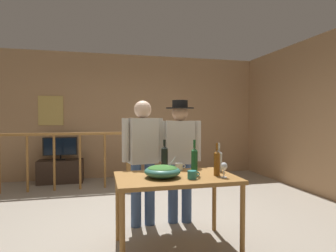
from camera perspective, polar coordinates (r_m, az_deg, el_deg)
ground_plane at (r=3.74m, az=-3.22°, el=-19.66°), size 8.10×8.10×0.00m
back_wall at (r=6.51m, az=-8.07°, el=2.09°), size 6.23×0.10×2.81m
side_wall_right at (r=5.73m, az=27.19°, el=1.96°), size 0.10×4.58×2.81m
framed_picture at (r=6.51m, az=-22.98°, el=2.95°), size 0.51×0.03×0.63m
stair_railing at (r=5.55m, az=-17.85°, el=-5.38°), size 2.85×0.10×1.13m
tv_console at (r=6.29m, az=-21.21°, el=-8.67°), size 0.90×0.40×0.48m
flat_screen_tv at (r=6.19m, az=-21.31°, el=-3.99°), size 0.68×0.12×0.48m
serving_table at (r=2.93m, az=1.62°, el=-11.78°), size 1.23×0.77×0.76m
salad_bowl at (r=2.83m, az=-1.15°, el=-9.19°), size 0.37×0.37×0.21m
wine_glass at (r=2.86m, az=11.45°, el=-8.27°), size 0.07×0.07×0.15m
wine_bottle_amber at (r=2.94m, az=10.03°, el=-7.39°), size 0.06×0.06×0.34m
wine_bottle_clear at (r=3.19m, az=10.38°, el=-6.89°), size 0.08×0.08×0.32m
wine_bottle_dark at (r=3.17m, az=-0.72°, el=-6.52°), size 0.08×0.08×0.35m
wine_bottle_green at (r=2.95m, az=5.46°, el=-7.10°), size 0.07×0.07×0.37m
mug_white at (r=3.19m, az=2.30°, el=-8.40°), size 0.12×0.09×0.08m
mug_teal at (r=2.77m, az=5.01°, el=-9.98°), size 0.13×0.09×0.08m
person_standing_left at (r=3.50m, az=-5.21°, el=-5.60°), size 0.53×0.28×1.58m
person_standing_right at (r=3.60m, az=2.47°, el=-5.15°), size 0.54×0.36×1.59m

